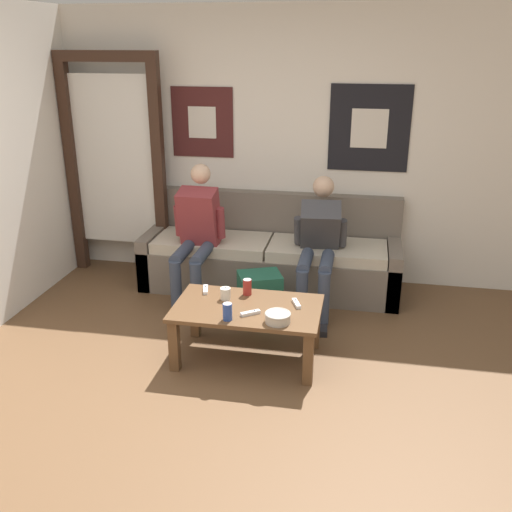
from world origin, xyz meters
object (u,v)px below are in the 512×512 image
object	(u,v)px
coffee_table	(247,316)
backpack	(260,298)
game_controller_near_left	(296,303)
drink_can_blue	(227,312)
pillar_candle	(225,294)
drink_can_red	(247,287)
game_controller_far_center	(250,313)
person_seated_adult	(196,231)
person_seated_teen	(319,240)
couch	(270,258)
ceramic_bowl	(278,317)
game_controller_near_right	(206,290)

from	to	relation	value
coffee_table	backpack	xyz separation A→B (m)	(-0.02, 0.62, -0.15)
game_controller_near_left	drink_can_blue	bearing A→B (deg)	-143.77
pillar_candle	drink_can_red	size ratio (longest dim) A/B	0.82
pillar_candle	drink_can_blue	distance (m)	0.34
drink_can_blue	game_controller_far_center	xyz separation A→B (m)	(0.14, 0.11, -0.05)
coffee_table	person_seated_adult	world-z (taller)	person_seated_adult
person_seated_teen	game_controller_far_center	world-z (taller)	person_seated_teen
pillar_candle	couch	bearing A→B (deg)	83.96
couch	game_controller_far_center	world-z (taller)	couch
pillar_candle	drink_can_blue	xyz separation A→B (m)	(0.09, -0.32, 0.02)
couch	drink_can_blue	bearing A→B (deg)	-91.43
drink_can_red	couch	bearing A→B (deg)	90.56
couch	backpack	bearing A→B (deg)	-87.41
backpack	pillar_candle	size ratio (longest dim) A/B	4.17
person_seated_adult	game_controller_near_left	size ratio (longest dim) A/B	8.28
person_seated_teen	backpack	world-z (taller)	person_seated_teen
backpack	drink_can_blue	world-z (taller)	drink_can_blue
drink_can_blue	game_controller_near_left	bearing A→B (deg)	36.23
ceramic_bowl	backpack	bearing A→B (deg)	108.55
couch	backpack	world-z (taller)	couch
coffee_table	drink_can_red	bearing A→B (deg)	101.58
person_seated_teen	game_controller_far_center	bearing A→B (deg)	-108.17
ceramic_bowl	game_controller_near_right	size ratio (longest dim) A/B	1.22
drink_can_red	pillar_candle	bearing A→B (deg)	-142.21
game_controller_far_center	person_seated_adult	bearing A→B (deg)	123.20
game_controller_far_center	coffee_table	bearing A→B (deg)	111.37
game_controller_far_center	person_seated_teen	bearing A→B (deg)	71.83
person_seated_adult	drink_can_red	world-z (taller)	person_seated_adult
person_seated_teen	game_controller_far_center	size ratio (longest dim) A/B	8.13
ceramic_bowl	game_controller_near_left	size ratio (longest dim) A/B	1.24
couch	ceramic_bowl	size ratio (longest dim) A/B	13.31
couch	game_controller_near_right	distance (m)	1.19
ceramic_bowl	pillar_candle	world-z (taller)	pillar_candle
person_seated_adult	ceramic_bowl	xyz separation A→B (m)	(0.92, -1.16, -0.18)
person_seated_adult	game_controller_near_right	size ratio (longest dim) A/B	8.19
person_seated_adult	pillar_candle	size ratio (longest dim) A/B	11.93
backpack	game_controller_near_right	distance (m)	0.59
drink_can_red	person_seated_adult	bearing A→B (deg)	129.31
couch	ceramic_bowl	world-z (taller)	couch
couch	game_controller_far_center	size ratio (longest dim) A/B	17.68
person_seated_teen	person_seated_adult	bearing A→B (deg)	-176.96
coffee_table	game_controller_far_center	size ratio (longest dim) A/B	7.86
person_seated_teen	pillar_candle	bearing A→B (deg)	-123.34
person_seated_adult	person_seated_teen	world-z (taller)	person_seated_adult
ceramic_bowl	game_controller_far_center	world-z (taller)	ceramic_bowl
game_controller_near_left	couch	bearing A→B (deg)	107.80
drink_can_red	game_controller_far_center	bearing A→B (deg)	-74.59
coffee_table	game_controller_near_right	xyz separation A→B (m)	(-0.37, 0.20, 0.09)
backpack	game_controller_near_left	bearing A→B (deg)	-55.11
coffee_table	person_seated_adult	distance (m)	1.20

